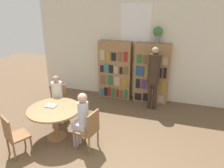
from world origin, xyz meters
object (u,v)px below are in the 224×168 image
Objects in this scene: reading_table at (55,114)px; chair_near_camera at (13,134)px; bookshelf_right at (152,73)px; flower_vase at (158,33)px; seated_reader_right at (82,118)px; librarian_standing at (154,72)px; chair_far_side at (89,129)px; chair_left_side at (59,100)px; seated_reader_left at (57,96)px; bookshelf_left at (115,70)px.

reading_table is 0.93m from chair_near_camera.
flower_vase is (0.09, 0.00, 1.20)m from bookshelf_right.
seated_reader_right is at bearing -110.75° from bookshelf_right.
bookshelf_right is at bearing 103.35° from librarian_standing.
bookshelf_right is 2.03× the size of chair_far_side.
chair_near_camera is 1.00× the size of chair_left_side.
bookshelf_right is at bearing -166.39° from chair_left_side.
flower_vase reaches higher than bookshelf_right.
chair_near_camera is at bearing 63.00° from chair_left_side.
bookshelf_right reaches higher than seated_reader_left.
chair_near_camera is at bearing 59.84° from seated_reader_left.
flower_vase is 0.51× the size of chair_far_side.
seated_reader_left is 0.98× the size of seated_reader_right.
bookshelf_right reaches higher than seated_reader_right.
flower_vase is 3.30m from chair_left_side.
bookshelf_left is 2.03× the size of chair_left_side.
librarian_standing is at bearing 79.77° from chair_near_camera.
chair_near_camera is 0.71× the size of seated_reader_right.
librarian_standing is (0.12, -0.50, 0.22)m from bookshelf_right.
bookshelf_left reaches higher than chair_near_camera.
librarian_standing is at bearing -87.18° from flower_vase.
librarian_standing reaches higher than seated_reader_right.
flower_vase reaches higher than librarian_standing.
bookshelf_left is 1.44× the size of seated_reader_right.
reading_table is at bearing 90.00° from seated_reader_left.
chair_far_side is 0.71× the size of seated_reader_right.
seated_reader_right reaches higher than chair_far_side.
chair_left_side is 0.73× the size of seated_reader_left.
chair_far_side is (0.30, -2.77, -0.41)m from bookshelf_left.
bookshelf_left is 1.73m from flower_vase.
chair_left_side is 1.50m from seated_reader_right.
bookshelf_right reaches higher than reading_table.
flower_vase is at bearing 0.21° from bookshelf_left.
seated_reader_right is (1.13, -0.96, 0.21)m from chair_left_side.
bookshelf_right is 3.94× the size of flower_vase.
bookshelf_left is 3.60m from chair_near_camera.
flower_vase is 0.37× the size of seated_reader_right.
librarian_standing is at bearing -17.12° from seated_reader_right.
bookshelf_left is at bearing 12.59° from seated_reader_right.
flower_vase is 3.24m from seated_reader_left.
chair_near_camera is at bearing -122.73° from bookshelf_right.
chair_left_side reaches higher than reading_table.
chair_near_camera is 1.50m from seated_reader_left.
chair_left_side is 1.00× the size of chair_far_side.
seated_reader_left is at bearing 113.84° from chair_near_camera.
seated_reader_left is at bearing -115.71° from bookshelf_left.
librarian_standing is at bearing -76.65° from bookshelf_right.
flower_vase is at bearing 92.82° from librarian_standing.
chair_far_side is at bearing -90.00° from seated_reader_right.
bookshelf_left is 2.75m from seated_reader_right.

